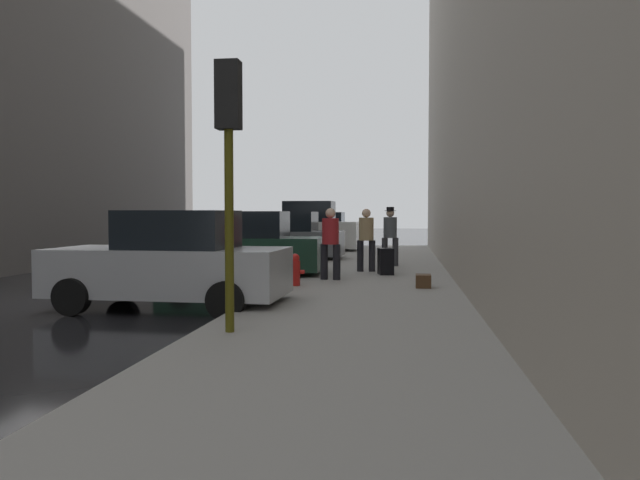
% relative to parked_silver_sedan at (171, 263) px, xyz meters
% --- Properties ---
extents(ground_plane, '(120.00, 120.00, 0.00)m').
position_rel_parked_silver_sedan_xyz_m(ground_plane, '(-2.65, 0.31, -0.85)').
color(ground_plane, black).
extents(sidewalk, '(4.00, 40.00, 0.15)m').
position_rel_parked_silver_sedan_xyz_m(sidewalk, '(3.35, 0.31, -0.77)').
color(sidewalk, gray).
rests_on(sidewalk, ground_plane).
extents(parked_silver_sedan, '(4.26, 2.16, 1.79)m').
position_rel_parked_silver_sedan_xyz_m(parked_silver_sedan, '(0.00, 0.00, 0.00)').
color(parked_silver_sedan, '#B7BABF').
rests_on(parked_silver_sedan, ground_plane).
extents(parked_dark_green_sedan, '(4.23, 2.11, 1.79)m').
position_rel_parked_silver_sedan_xyz_m(parked_dark_green_sedan, '(0.00, 5.19, 0.00)').
color(parked_dark_green_sedan, '#193828').
rests_on(parked_dark_green_sedan, ground_plane).
extents(parked_gray_coupe, '(4.24, 2.13, 1.79)m').
position_rel_parked_silver_sedan_xyz_m(parked_gray_coupe, '(0.00, 10.76, 0.00)').
color(parked_gray_coupe, slate).
rests_on(parked_gray_coupe, ground_plane).
extents(parked_white_van, '(4.63, 2.13, 2.25)m').
position_rel_parked_silver_sedan_xyz_m(parked_white_van, '(-0.00, 15.71, 0.18)').
color(parked_white_van, silver).
rests_on(parked_white_van, ground_plane).
extents(parked_blue_sedan, '(4.24, 2.13, 1.79)m').
position_rel_parked_silver_sedan_xyz_m(parked_blue_sedan, '(0.00, 21.05, 0.00)').
color(parked_blue_sedan, navy).
rests_on(parked_blue_sedan, ground_plane).
extents(fire_hydrant, '(0.42, 0.22, 0.70)m').
position_rel_parked_silver_sedan_xyz_m(fire_hydrant, '(1.80, 2.68, -0.35)').
color(fire_hydrant, red).
rests_on(fire_hydrant, sidewalk).
extents(traffic_light, '(0.32, 0.32, 3.60)m').
position_rel_parked_silver_sedan_xyz_m(traffic_light, '(1.85, -2.70, 1.91)').
color(traffic_light, '#514C0F').
rests_on(traffic_light, sidewalk).
extents(pedestrian_in_tan_coat, '(0.51, 0.43, 1.71)m').
position_rel_parked_silver_sedan_xyz_m(pedestrian_in_tan_coat, '(3.16, 6.20, 0.26)').
color(pedestrian_in_tan_coat, black).
rests_on(pedestrian_in_tan_coat, sidewalk).
extents(pedestrian_with_beanie, '(0.50, 0.41, 1.78)m').
position_rel_parked_silver_sedan_xyz_m(pedestrian_with_beanie, '(3.76, 8.07, 0.29)').
color(pedestrian_with_beanie, '#333338').
rests_on(pedestrian_with_beanie, sidewalk).
extents(pedestrian_in_red_jacket, '(0.53, 0.48, 1.71)m').
position_rel_parked_silver_sedan_xyz_m(pedestrian_in_red_jacket, '(2.43, 4.00, 0.26)').
color(pedestrian_in_red_jacket, black).
rests_on(pedestrian_in_red_jacket, sidewalk).
extents(rolling_suitcase, '(0.45, 0.62, 1.04)m').
position_rel_parked_silver_sedan_xyz_m(rolling_suitcase, '(3.70, 5.46, -0.36)').
color(rolling_suitcase, black).
rests_on(rolling_suitcase, sidewalk).
extents(duffel_bag, '(0.32, 0.44, 0.28)m').
position_rel_parked_silver_sedan_xyz_m(duffel_bag, '(4.58, 2.69, -0.56)').
color(duffel_bag, '#472D19').
rests_on(duffel_bag, sidewalk).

